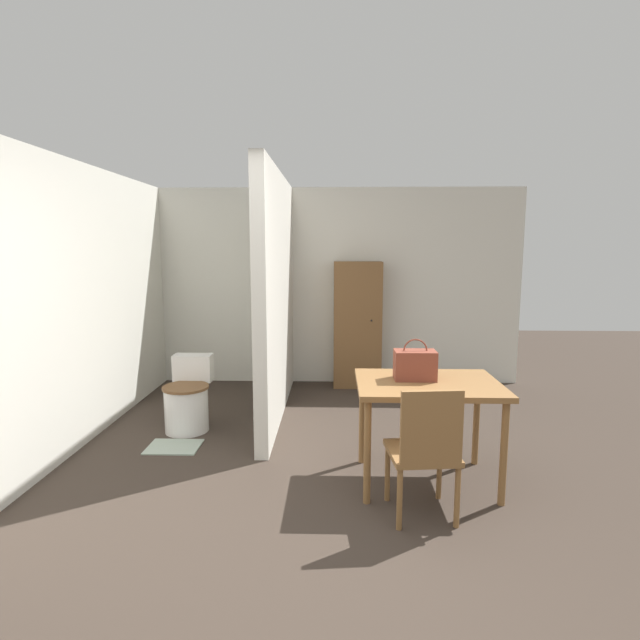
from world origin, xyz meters
name	(u,v)px	position (x,y,z in m)	size (l,w,h in m)	color
ground_plane	(302,560)	(0.00, 0.00, 0.00)	(16.00, 16.00, 0.00)	#382D26
wall_back	(321,287)	(0.00, 3.86, 1.25)	(5.10, 0.12, 2.50)	silver
wall_left	(85,303)	(-2.11, 1.90, 1.25)	(0.12, 4.80, 2.50)	silver
partition_wall	(277,296)	(-0.42, 2.56, 1.25)	(0.12, 2.48, 2.50)	silver
dining_table	(428,394)	(0.87, 0.98, 0.69)	(1.04, 0.78, 0.78)	brown
wooden_chair	(425,448)	(0.76, 0.45, 0.48)	(0.47, 0.47, 0.90)	brown
toilet	(188,400)	(-1.24, 2.03, 0.29)	(0.44, 0.58, 0.69)	white
handbag	(415,365)	(0.78, 1.04, 0.89)	(0.31, 0.18, 0.31)	brown
wooden_cabinet	(357,325)	(0.47, 3.61, 0.79)	(0.60, 0.35, 1.58)	brown
bath_mat	(174,447)	(-1.24, 1.57, 0.01)	(0.46, 0.35, 0.01)	#99A899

